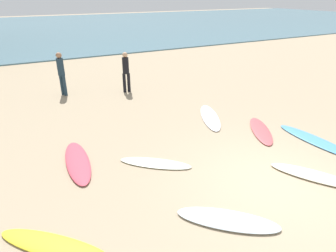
{
  "coord_description": "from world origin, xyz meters",
  "views": [
    {
      "loc": [
        -4.93,
        -3.83,
        4.14
      ],
      "look_at": [
        -1.04,
        3.53,
        0.3
      ],
      "focal_mm": 31.23,
      "sensor_mm": 36.0,
      "label": 1
    }
  ],
  "objects_px": {
    "beachgoer_near": "(61,72)",
    "beachgoer_mid": "(126,70)",
    "surfboard_5": "(316,141)",
    "surfboard_4": "(228,220)",
    "surfboard_3": "(314,176)",
    "surfboard_7": "(210,117)",
    "surfboard_1": "(155,163)",
    "surfboard_0": "(78,162)",
    "surfboard_8": "(261,130)",
    "surfboard_2": "(54,246)"
  },
  "relations": [
    {
      "from": "surfboard_1",
      "to": "surfboard_4",
      "type": "xyz_separation_m",
      "value": [
        0.35,
        -2.57,
        0.01
      ]
    },
    {
      "from": "beachgoer_near",
      "to": "beachgoer_mid",
      "type": "xyz_separation_m",
      "value": [
        2.59,
        -0.87,
        -0.05
      ]
    },
    {
      "from": "surfboard_4",
      "to": "surfboard_8",
      "type": "distance_m",
      "value": 4.49
    },
    {
      "from": "surfboard_0",
      "to": "surfboard_2",
      "type": "xyz_separation_m",
      "value": [
        -0.99,
        -2.65,
        -0.01
      ]
    },
    {
      "from": "surfboard_3",
      "to": "beachgoer_near",
      "type": "relative_size",
      "value": 1.12
    },
    {
      "from": "surfboard_7",
      "to": "beachgoer_near",
      "type": "xyz_separation_m",
      "value": [
        -4.16,
        5.1,
        1.01
      ]
    },
    {
      "from": "surfboard_3",
      "to": "surfboard_5",
      "type": "bearing_deg",
      "value": 4.89
    },
    {
      "from": "surfboard_1",
      "to": "beachgoer_mid",
      "type": "height_order",
      "value": "beachgoer_mid"
    },
    {
      "from": "surfboard_0",
      "to": "surfboard_3",
      "type": "bearing_deg",
      "value": 150.83
    },
    {
      "from": "surfboard_4",
      "to": "beachgoer_near",
      "type": "height_order",
      "value": "beachgoer_near"
    },
    {
      "from": "surfboard_7",
      "to": "beachgoer_near",
      "type": "height_order",
      "value": "beachgoer_near"
    },
    {
      "from": "surfboard_1",
      "to": "beachgoer_mid",
      "type": "relative_size",
      "value": 1.08
    },
    {
      "from": "surfboard_5",
      "to": "surfboard_8",
      "type": "height_order",
      "value": "surfboard_8"
    },
    {
      "from": "surfboard_0",
      "to": "surfboard_7",
      "type": "xyz_separation_m",
      "value": [
        4.89,
        0.87,
        -0.01
      ]
    },
    {
      "from": "surfboard_4",
      "to": "beachgoer_mid",
      "type": "height_order",
      "value": "beachgoer_mid"
    },
    {
      "from": "surfboard_4",
      "to": "surfboard_5",
      "type": "height_order",
      "value": "surfboard_4"
    },
    {
      "from": "surfboard_0",
      "to": "surfboard_2",
      "type": "distance_m",
      "value": 2.83
    },
    {
      "from": "beachgoer_mid",
      "to": "surfboard_4",
      "type": "bearing_deg",
      "value": -88.95
    },
    {
      "from": "beachgoer_mid",
      "to": "surfboard_0",
      "type": "bearing_deg",
      "value": -114.29
    },
    {
      "from": "surfboard_5",
      "to": "beachgoer_mid",
      "type": "distance_m",
      "value": 8.04
    },
    {
      "from": "beachgoer_mid",
      "to": "surfboard_2",
      "type": "bearing_deg",
      "value": -110.33
    },
    {
      "from": "surfboard_3",
      "to": "surfboard_7",
      "type": "xyz_separation_m",
      "value": [
        -0.1,
        4.23,
        -0.01
      ]
    },
    {
      "from": "beachgoer_near",
      "to": "beachgoer_mid",
      "type": "relative_size",
      "value": 1.04
    },
    {
      "from": "surfboard_3",
      "to": "beachgoer_mid",
      "type": "xyz_separation_m",
      "value": [
        -1.68,
        8.47,
        0.96
      ]
    },
    {
      "from": "surfboard_8",
      "to": "beachgoer_mid",
      "type": "bearing_deg",
      "value": -37.05
    },
    {
      "from": "surfboard_8",
      "to": "surfboard_5",
      "type": "bearing_deg",
      "value": 157.18
    },
    {
      "from": "surfboard_7",
      "to": "surfboard_4",
      "type": "bearing_deg",
      "value": -96.17
    },
    {
      "from": "surfboard_0",
      "to": "beachgoer_mid",
      "type": "bearing_deg",
      "value": -118.15
    },
    {
      "from": "surfboard_4",
      "to": "surfboard_8",
      "type": "xyz_separation_m",
      "value": [
        3.54,
        2.76,
        -0.01
      ]
    },
    {
      "from": "surfboard_8",
      "to": "beachgoer_near",
      "type": "bearing_deg",
      "value": -22.75
    },
    {
      "from": "surfboard_2",
      "to": "beachgoer_mid",
      "type": "relative_size",
      "value": 1.27
    },
    {
      "from": "surfboard_3",
      "to": "beachgoer_near",
      "type": "xyz_separation_m",
      "value": [
        -4.26,
        9.34,
        1.0
      ]
    },
    {
      "from": "surfboard_5",
      "to": "beachgoer_near",
      "type": "height_order",
      "value": "beachgoer_near"
    },
    {
      "from": "surfboard_7",
      "to": "surfboard_1",
      "type": "bearing_deg",
      "value": -123.24
    },
    {
      "from": "surfboard_2",
      "to": "surfboard_8",
      "type": "xyz_separation_m",
      "value": [
        6.68,
        1.82,
        0.0
      ]
    },
    {
      "from": "surfboard_7",
      "to": "surfboard_0",
      "type": "bearing_deg",
      "value": -144.5
    },
    {
      "from": "surfboard_5",
      "to": "surfboard_4",
      "type": "bearing_deg",
      "value": -164.36
    },
    {
      "from": "beachgoer_near",
      "to": "surfboard_4",
      "type": "bearing_deg",
      "value": 163.11
    },
    {
      "from": "surfboard_5",
      "to": "surfboard_7",
      "type": "xyz_separation_m",
      "value": [
        -1.76,
        3.01,
        -0.0
      ]
    },
    {
      "from": "surfboard_8",
      "to": "surfboard_4",
      "type": "bearing_deg",
      "value": 69.03
    },
    {
      "from": "surfboard_3",
      "to": "surfboard_0",
      "type": "bearing_deg",
      "value": 114.51
    },
    {
      "from": "surfboard_0",
      "to": "surfboard_1",
      "type": "height_order",
      "value": "surfboard_0"
    },
    {
      "from": "surfboard_8",
      "to": "beachgoer_mid",
      "type": "height_order",
      "value": "beachgoer_mid"
    },
    {
      "from": "surfboard_1",
      "to": "surfboard_3",
      "type": "height_order",
      "value": "surfboard_3"
    },
    {
      "from": "surfboard_1",
      "to": "surfboard_2",
      "type": "height_order",
      "value": "surfboard_2"
    },
    {
      "from": "surfboard_5",
      "to": "beachgoer_mid",
      "type": "relative_size",
      "value": 1.46
    },
    {
      "from": "surfboard_4",
      "to": "surfboard_7",
      "type": "distance_m",
      "value": 5.23
    },
    {
      "from": "surfboard_2",
      "to": "surfboard_5",
      "type": "bearing_deg",
      "value": -41.54
    },
    {
      "from": "surfboard_8",
      "to": "beachgoer_near",
      "type": "xyz_separation_m",
      "value": [
        -4.96,
        6.8,
        1.01
      ]
    },
    {
      "from": "surfboard_0",
      "to": "surfboard_1",
      "type": "bearing_deg",
      "value": 155.53
    }
  ]
}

